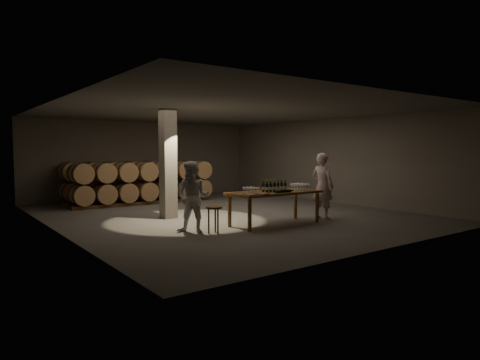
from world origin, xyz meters
TOP-DOWN VIEW (x-y plane):
  - room at (-1.80, 0.20)m, footprint 12.00×12.00m
  - tasting_table at (0.00, -2.50)m, footprint 2.60×1.10m
  - barrel_stack_back at (-0.96, 5.20)m, footprint 5.48×0.95m
  - barrel_stack_front at (-0.96, 3.80)m, footprint 5.48×0.95m
  - bottle_cluster at (0.01, -2.47)m, footprint 0.73×0.23m
  - lying_bottles at (-0.01, -2.87)m, footprint 0.63×0.08m
  - glass_cluster_left at (-0.83, -2.53)m, footprint 0.30×0.41m
  - glass_cluster_right at (0.85, -2.60)m, footprint 0.31×0.53m
  - plate at (0.57, -2.51)m, footprint 0.27×0.27m
  - notebook_near at (-0.78, -2.94)m, footprint 0.32×0.28m
  - notebook_corner at (-1.12, -2.86)m, footprint 0.22×0.27m
  - pen at (-0.69, -2.95)m, footprint 0.13×0.01m
  - stool at (-1.99, -2.57)m, footprint 0.39×0.39m
  - person_man at (1.76, -2.58)m, footprint 0.56×0.76m
  - person_woman at (-2.36, -2.23)m, footprint 1.04×1.07m

SIDE VIEW (x-z plane):
  - stool at x=-1.99m, z-range 0.21..0.86m
  - tasting_table at x=0.00m, z-range 0.35..1.25m
  - barrel_stack_back at x=-0.96m, z-range 0.04..1.61m
  - barrel_stack_front at x=-0.96m, z-range 0.04..1.61m
  - person_woman at x=-2.36m, z-range 0.00..1.74m
  - pen at x=-0.69m, z-range 0.90..0.91m
  - plate at x=0.57m, z-range 0.90..0.92m
  - notebook_corner at x=-1.12m, z-range 0.90..0.92m
  - notebook_near at x=-0.78m, z-range 0.90..0.93m
  - lying_bottles at x=-0.01m, z-range 0.90..0.98m
  - person_man at x=1.76m, z-range 0.00..1.93m
  - bottle_cluster at x=0.01m, z-range 0.85..1.17m
  - glass_cluster_left at x=-0.83m, z-range 0.94..1.10m
  - glass_cluster_right at x=0.85m, z-range 0.94..1.13m
  - room at x=-1.80m, z-range -4.40..7.60m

